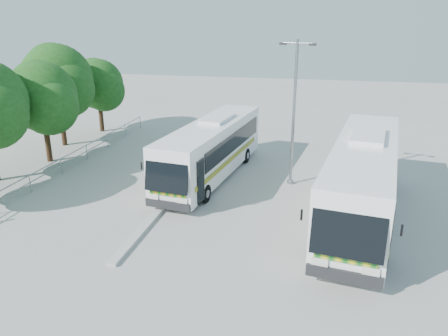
% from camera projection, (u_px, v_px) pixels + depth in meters
% --- Properties ---
extents(ground, '(100.00, 100.00, 0.00)m').
position_uv_depth(ground, '(209.00, 209.00, 21.65)').
color(ground, '#A5A5A0').
rests_on(ground, ground).
extents(kerb_divider, '(0.40, 16.00, 0.15)m').
position_uv_depth(kerb_divider, '(178.00, 189.00, 23.95)').
color(kerb_divider, '#B2B2AD').
rests_on(kerb_divider, ground).
extents(railing, '(0.06, 22.00, 1.00)m').
position_uv_depth(railing, '(70.00, 157.00, 27.18)').
color(railing, gray).
rests_on(railing, ground).
extents(tree_far_c, '(4.97, 4.69, 6.49)m').
position_uv_depth(tree_far_c, '(43.00, 97.00, 27.49)').
color(tree_far_c, '#382314').
rests_on(tree_far_c, ground).
extents(tree_far_d, '(5.62, 5.30, 7.33)m').
position_uv_depth(tree_far_d, '(58.00, 80.00, 30.97)').
color(tree_far_d, '#382314').
rests_on(tree_far_d, ground).
extents(tree_far_e, '(4.54, 4.28, 5.92)m').
position_uv_depth(tree_far_e, '(99.00, 84.00, 35.28)').
color(tree_far_e, '#382314').
rests_on(tree_far_e, ground).
extents(coach_main, '(3.82, 11.89, 3.24)m').
position_uv_depth(coach_main, '(212.00, 148.00, 25.49)').
color(coach_main, white).
rests_on(coach_main, ground).
extents(coach_adjacent, '(4.48, 13.26, 3.61)m').
position_uv_depth(coach_adjacent, '(363.00, 178.00, 20.16)').
color(coach_adjacent, white).
rests_on(coach_adjacent, ground).
extents(lamppost, '(1.92, 0.65, 7.95)m').
position_uv_depth(lamppost, '(294.00, 108.00, 23.54)').
color(lamppost, gray).
rests_on(lamppost, ground).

